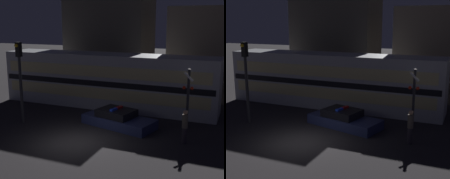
% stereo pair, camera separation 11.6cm
% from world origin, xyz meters
% --- Properties ---
extents(ground_plane, '(120.00, 120.00, 0.00)m').
position_xyz_m(ground_plane, '(0.00, 0.00, 0.00)').
color(ground_plane, '#262326').
extents(train, '(16.63, 2.94, 4.03)m').
position_xyz_m(train, '(-1.57, 7.63, 2.02)').
color(train, '#B7BABF').
rests_on(train, ground_plane).
extents(police_car, '(4.88, 2.94, 1.18)m').
position_xyz_m(police_car, '(1.08, 3.53, 0.43)').
color(police_car, navy).
rests_on(police_car, ground_plane).
extents(pedestrian, '(0.31, 0.31, 1.85)m').
position_xyz_m(pedestrian, '(5.42, 2.28, 0.95)').
color(pedestrian, '#2D2833').
rests_on(pedestrian, ground_plane).
extents(crossing_signal_near, '(0.66, 0.32, 3.69)m').
position_xyz_m(crossing_signal_near, '(5.12, 4.61, 2.00)').
color(crossing_signal_near, '#2D2D33').
rests_on(crossing_signal_near, ground_plane).
extents(traffic_light_corner, '(0.30, 0.46, 5.18)m').
position_xyz_m(traffic_light_corner, '(-4.78, 1.65, 3.14)').
color(traffic_light_corner, '#2D2D33').
rests_on(traffic_light_corner, ground_plane).
extents(building_left, '(7.63, 4.51, 9.06)m').
position_xyz_m(building_left, '(-3.94, 13.68, 4.53)').
color(building_left, '#47423D').
rests_on(building_left, ground_plane).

